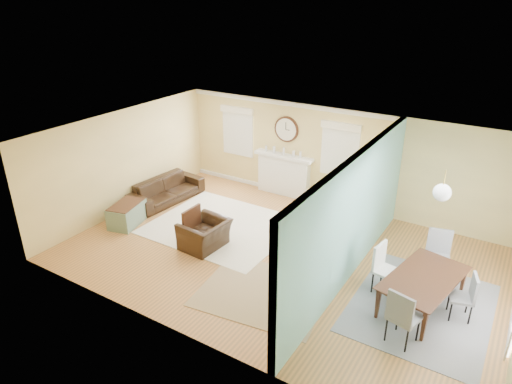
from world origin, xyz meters
TOP-DOWN VIEW (x-y plane):
  - floor at (0.00, 0.00)m, footprint 9.00×9.00m
  - wall_back at (0.00, 3.00)m, footprint 9.00×0.02m
  - wall_front at (0.00, -3.00)m, footprint 9.00×0.02m
  - wall_left at (-4.50, 0.00)m, footprint 0.02×6.00m
  - ceiling at (0.00, 0.00)m, footprint 9.00×6.00m
  - partition at (1.51, 0.28)m, footprint 0.17×6.00m
  - fireplace at (-1.50, 2.88)m, footprint 1.70×0.30m
  - wall_clock at (-1.50, 2.97)m, footprint 0.70×0.07m
  - window_left at (-3.05, 2.95)m, footprint 1.05×0.13m
  - window_right at (0.05, 2.95)m, footprint 1.05×0.13m
  - pendant at (3.00, 0.00)m, footprint 0.30×0.30m
  - rug_cream at (-1.84, 0.40)m, footprint 3.26×2.83m
  - rug_jute at (0.37, -1.33)m, footprint 2.57×2.20m
  - rug_grey at (3.03, -0.20)m, footprint 2.32×2.89m
  - sofa at (-3.97, 0.84)m, footprint 1.02×2.19m
  - eames_chair at (-1.59, -0.57)m, footprint 0.93×1.05m
  - green_chair at (0.49, 2.28)m, footprint 0.97×0.99m
  - trunk at (-3.87, -0.70)m, footprint 0.79×1.05m
  - credenza at (1.12, 1.54)m, footprint 0.50×1.48m
  - tv at (1.10, 1.54)m, footprint 0.24×0.98m
  - garden_stool at (1.08, 0.60)m, footprint 0.37×0.37m
  - potted_plant at (1.08, 0.60)m, footprint 0.50×0.48m
  - dining_table at (3.03, -0.20)m, footprint 1.36×1.99m
  - dining_chair_n at (3.02, 0.84)m, footprint 0.55×0.55m
  - dining_chair_s at (2.94, -1.25)m, footprint 0.54×0.54m
  - dining_chair_w at (2.32, -0.10)m, footprint 0.51×0.51m
  - dining_chair_e at (3.63, -0.14)m, footprint 0.48×0.48m

SIDE VIEW (x-z plane):
  - floor at x=0.00m, z-range 0.00..0.00m
  - rug_grey at x=3.03m, z-range 0.00..0.01m
  - rug_jute at x=0.37m, z-range 0.00..0.01m
  - rug_cream at x=-1.84m, z-range 0.00..0.02m
  - trunk at x=-3.87m, z-range 0.00..0.54m
  - garden_stool at x=1.08m, z-range 0.00..0.54m
  - sofa at x=-3.97m, z-range 0.00..0.62m
  - dining_table at x=3.03m, z-range 0.00..0.64m
  - eames_chair at x=-1.59m, z-range 0.00..0.64m
  - green_chair at x=0.49m, z-range 0.00..0.70m
  - credenza at x=1.12m, z-range 0.00..0.80m
  - dining_chair_e at x=3.63m, z-range 0.08..0.95m
  - dining_chair_w at x=2.32m, z-range 0.09..1.08m
  - fireplace at x=-1.50m, z-range 0.01..1.18m
  - dining_chair_s at x=2.94m, z-range 0.09..1.11m
  - dining_chair_n at x=3.02m, z-range 0.09..1.12m
  - potted_plant at x=1.08m, z-range 0.54..0.97m
  - tv at x=1.10m, z-range 0.80..1.36m
  - wall_back at x=0.00m, z-range 0.00..2.60m
  - wall_front at x=0.00m, z-range 0.00..2.60m
  - wall_left at x=-4.50m, z-range 0.00..2.60m
  - partition at x=1.51m, z-range 0.06..2.66m
  - window_left at x=-3.05m, z-range 0.95..2.37m
  - window_right at x=0.05m, z-range 0.95..2.37m
  - wall_clock at x=-1.50m, z-range 1.50..2.20m
  - pendant at x=3.00m, z-range 1.93..2.48m
  - ceiling at x=0.00m, z-range 2.59..2.61m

